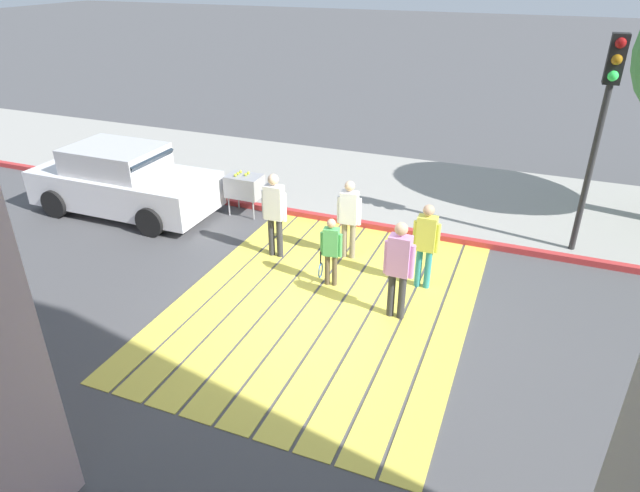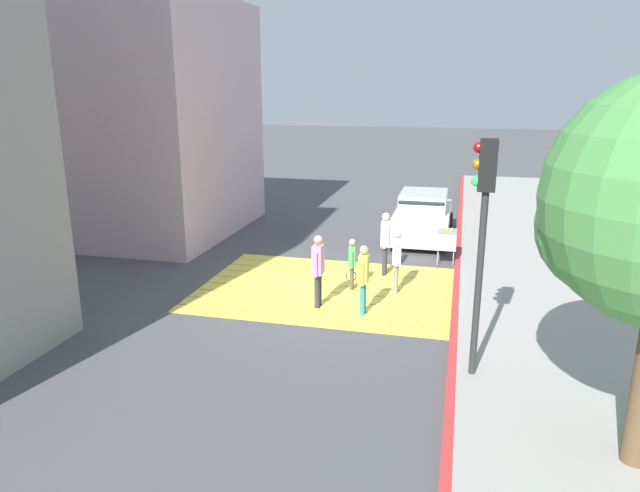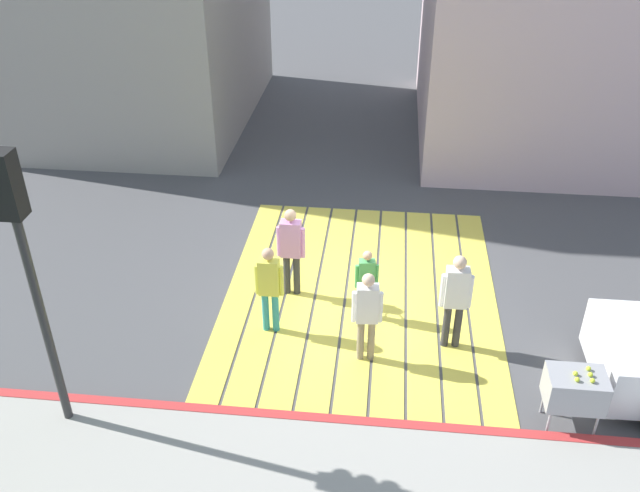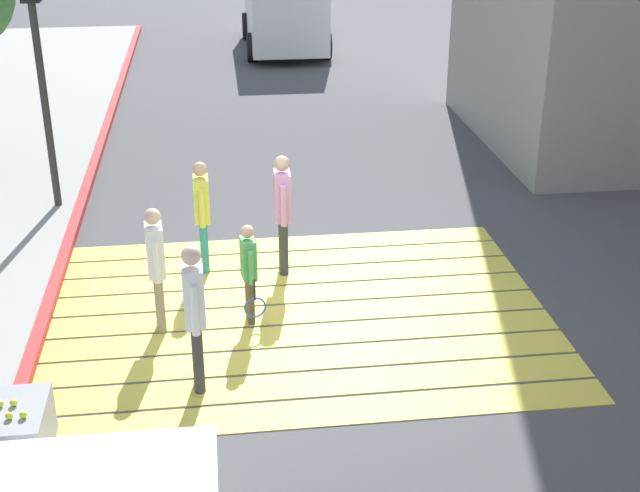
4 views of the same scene
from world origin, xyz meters
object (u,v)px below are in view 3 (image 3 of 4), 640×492
pedestrian_adult_lead (456,295)px  traffic_light_corner (23,242)px  pedestrian_teen_behind (269,284)px  tennis_ball_cart (575,389)px  pedestrian_adult_side (367,311)px  pedestrian_child_with_racket (367,280)px  pedestrian_adult_trailing (291,246)px

pedestrian_adult_lead → traffic_light_corner: bearing=112.5°
pedestrian_adult_lead → pedestrian_teen_behind: bearing=88.3°
tennis_ball_cart → pedestrian_teen_behind: pedestrian_teen_behind is taller
tennis_ball_cart → pedestrian_adult_side: 3.17m
tennis_ball_cart → pedestrian_adult_side: bearing=68.8°
traffic_light_corner → pedestrian_child_with_racket: traffic_light_corner is taller
traffic_light_corner → pedestrian_child_with_racket: 5.55m
traffic_light_corner → pedestrian_adult_lead: size_ratio=2.43×
pedestrian_adult_side → pedestrian_teen_behind: pedestrian_adult_side is taller
tennis_ball_cart → traffic_light_corner: bearing=95.5°
pedestrian_teen_behind → pedestrian_adult_trailing: bearing=-10.3°
traffic_light_corner → pedestrian_teen_behind: 4.06m
pedestrian_teen_behind → traffic_light_corner: bearing=133.2°
tennis_ball_cart → pedestrian_teen_behind: size_ratio=0.62×
traffic_light_corner → pedestrian_teen_behind: size_ratio=2.60×
pedestrian_child_with_racket → pedestrian_adult_trailing: bearing=68.4°
traffic_light_corner → pedestrian_child_with_racket: (2.94, -4.11, -2.28)m
traffic_light_corner → pedestrian_adult_trailing: traffic_light_corner is taller
pedestrian_adult_trailing → pedestrian_adult_side: pedestrian_adult_trailing is taller
pedestrian_teen_behind → pedestrian_adult_side: bearing=-109.0°
pedestrian_adult_lead → pedestrian_adult_trailing: size_ratio=1.00×
pedestrian_adult_side → pedestrian_child_with_racket: 1.14m
tennis_ball_cart → pedestrian_adult_trailing: pedestrian_adult_trailing is taller
pedestrian_adult_lead → pedestrian_adult_side: pedestrian_adult_lead is taller
pedestrian_adult_trailing → pedestrian_adult_side: (-1.67, -1.43, -0.06)m
pedestrian_adult_trailing → pedestrian_child_with_racket: pedestrian_adult_trailing is taller
pedestrian_adult_trailing → pedestrian_teen_behind: 1.13m
pedestrian_adult_trailing → pedestrian_child_with_racket: (-0.54, -1.38, -0.26)m
traffic_light_corner → pedestrian_child_with_racket: bearing=-54.5°
pedestrian_adult_lead → pedestrian_adult_trailing: 3.04m
pedestrian_teen_behind → pedestrian_child_with_racket: bearing=-70.4°
pedestrian_adult_trailing → pedestrian_adult_side: 2.19m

